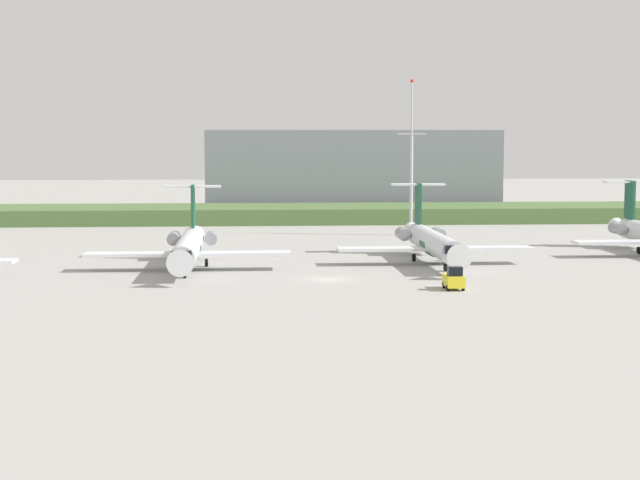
# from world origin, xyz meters

# --- Properties ---
(ground_plane) EXTENTS (500.00, 500.00, 0.00)m
(ground_plane) POSITION_xyz_m (0.00, 30.00, 0.00)
(ground_plane) COLOR #9E9B96
(grass_berm) EXTENTS (320.00, 20.00, 2.73)m
(grass_berm) POSITION_xyz_m (0.00, 78.01, 1.37)
(grass_berm) COLOR #4C6B38
(grass_berm) RESTS_ON ground
(regional_jet_second) EXTENTS (22.81, 31.00, 9.00)m
(regional_jet_second) POSITION_xyz_m (-14.92, 10.21, 2.54)
(regional_jet_second) COLOR silver
(regional_jet_second) RESTS_ON ground
(regional_jet_third) EXTENTS (22.81, 31.00, 9.00)m
(regional_jet_third) POSITION_xyz_m (13.46, 13.82, 2.54)
(regional_jet_third) COLOR silver
(regional_jet_third) RESTS_ON ground
(antenna_mast) EXTENTS (4.40, 0.50, 23.57)m
(antenna_mast) POSITION_xyz_m (16.60, 49.43, 9.78)
(antenna_mast) COLOR #B2B2B7
(antenna_mast) RESTS_ON ground
(distant_hangar) EXTENTS (57.27, 24.80, 16.40)m
(distant_hangar) POSITION_xyz_m (12.43, 102.59, 8.20)
(distant_hangar) COLOR gray
(distant_hangar) RESTS_ON ground
(baggage_tug) EXTENTS (1.72, 3.20, 2.30)m
(baggage_tug) POSITION_xyz_m (11.58, -8.16, 1.00)
(baggage_tug) COLOR yellow
(baggage_tug) RESTS_ON ground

